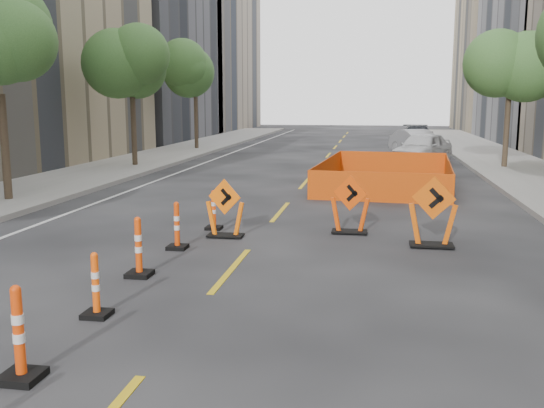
% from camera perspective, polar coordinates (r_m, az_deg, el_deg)
% --- Properties ---
extents(ground_plane, '(140.00, 140.00, 0.00)m').
position_cam_1_polar(ground_plane, '(7.78, -10.87, -14.11)').
color(ground_plane, black).
extents(sidewalk_left, '(4.00, 90.00, 0.15)m').
position_cam_1_polar(sidewalk_left, '(22.15, -22.02, 1.15)').
color(sidewalk_left, gray).
rests_on(sidewalk_left, ground).
extents(bld_left_d, '(12.00, 16.00, 14.00)m').
position_cam_1_polar(bld_left_d, '(49.99, -13.92, 13.95)').
color(bld_left_d, '#4C4C51').
rests_on(bld_left_d, ground).
extents(bld_left_e, '(12.00, 20.00, 20.00)m').
position_cam_1_polar(bld_left_e, '(65.61, -8.15, 15.70)').
color(bld_left_e, gray).
rests_on(bld_left_e, ground).
extents(bld_right_e, '(12.00, 14.00, 16.00)m').
position_cam_1_polar(bld_right_e, '(67.00, 22.61, 13.22)').
color(bld_right_e, tan).
rests_on(bld_right_e, ground).
extents(tree_l_c, '(2.80, 2.80, 5.95)m').
position_cam_1_polar(tree_l_c, '(28.84, -13.09, 12.32)').
color(tree_l_c, '#382B1E').
rests_on(tree_l_c, ground).
extents(tree_l_d, '(2.80, 2.80, 5.95)m').
position_cam_1_polar(tree_l_d, '(38.27, -7.24, 11.80)').
color(tree_l_d, '#382B1E').
rests_on(tree_l_d, ground).
extents(tree_r_c, '(2.80, 2.80, 5.95)m').
position_cam_1_polar(tree_r_c, '(29.27, 21.54, 11.86)').
color(tree_r_c, '#382B1E').
rests_on(tree_r_c, ground).
extents(channelizer_2, '(0.44, 0.44, 1.12)m').
position_cam_1_polar(channelizer_2, '(7.45, -22.74, -11.16)').
color(channelizer_2, red).
rests_on(channelizer_2, ground).
extents(channelizer_3, '(0.38, 0.38, 0.97)m').
position_cam_1_polar(channelizer_3, '(9.20, -16.27, -7.30)').
color(channelizer_3, '#F44F0A').
rests_on(channelizer_3, ground).
extents(channelizer_4, '(0.43, 0.43, 1.09)m').
position_cam_1_polar(channelizer_4, '(11.06, -12.46, -3.95)').
color(channelizer_4, '#E04009').
rests_on(channelizer_4, ground).
extents(channelizer_5, '(0.40, 0.40, 1.02)m').
position_cam_1_polar(channelizer_5, '(12.94, -8.94, -2.01)').
color(channelizer_5, '#D93D09').
rests_on(channelizer_5, ground).
extents(channelizer_6, '(0.38, 0.38, 0.97)m').
position_cam_1_polar(channelizer_6, '(14.80, -5.51, -0.55)').
color(channelizer_6, '#FF460A').
rests_on(channelizer_6, ground).
extents(chevron_sign_left, '(1.01, 0.75, 1.35)m').
position_cam_1_polar(chevron_sign_left, '(13.89, -4.44, -0.40)').
color(chevron_sign_left, '#FF680A').
rests_on(chevron_sign_left, ground).
extents(chevron_sign_center, '(1.06, 0.85, 1.39)m').
position_cam_1_polar(chevron_sign_center, '(14.37, 7.36, -0.04)').
color(chevron_sign_center, '#DF4309').
rests_on(chevron_sign_center, ground).
extents(chevron_sign_right, '(1.15, 0.85, 1.53)m').
position_cam_1_polar(chevron_sign_right, '(13.35, 14.91, -0.73)').
color(chevron_sign_right, '#D65009').
rests_on(chevron_sign_right, ground).
extents(safety_fence, '(4.97, 7.83, 0.94)m').
position_cam_1_polar(safety_fence, '(22.64, 10.71, 2.87)').
color(safety_fence, '#FD4D0D').
rests_on(safety_fence, ground).
extents(parked_car_near, '(3.57, 4.93, 1.56)m').
position_cam_1_polar(parked_car_near, '(30.70, 13.96, 5.11)').
color(parked_car_near, silver).
rests_on(parked_car_near, ground).
extents(parked_car_mid, '(3.21, 4.59, 1.44)m').
position_cam_1_polar(parked_car_mid, '(35.75, 13.50, 5.65)').
color(parked_car_mid, '#A5A4AA').
rests_on(parked_car_mid, ground).
extents(parked_car_far, '(2.04, 4.97, 1.44)m').
position_cam_1_polar(parked_car_far, '(42.35, 13.48, 6.26)').
color(parked_car_far, black).
rests_on(parked_car_far, ground).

